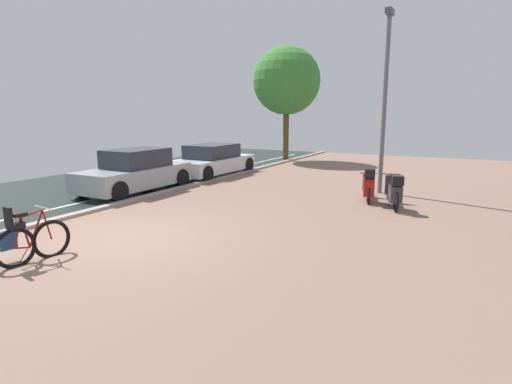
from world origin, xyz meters
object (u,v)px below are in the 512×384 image
object	(u,v)px
scooter_mid	(394,192)
parked_car_near	(135,172)
bicycle_foreground	(29,240)
street_tree	(287,81)
parked_car_far	(212,161)
scooter_near	(369,186)
lamp_post	(385,94)

from	to	relation	value
scooter_mid	parked_car_near	world-z (taller)	parked_car_near
bicycle_foreground	street_tree	distance (m)	17.01
scooter_mid	street_tree	world-z (taller)	street_tree
scooter_mid	parked_car_near	xyz separation A→B (m)	(-8.04, -1.48, 0.19)
parked_car_far	scooter_near	bearing A→B (deg)	-17.53
parked_car_near	lamp_post	bearing A→B (deg)	26.30
parked_car_near	parked_car_far	size ratio (longest dim) A/B	0.94
parked_car_far	parked_car_near	bearing A→B (deg)	-92.69
parked_car_near	scooter_near	bearing A→B (deg)	15.62
scooter_near	scooter_mid	xyz separation A→B (m)	(0.82, -0.54, -0.02)
lamp_post	parked_car_far	bearing A→B (deg)	174.61
parked_car_near	scooter_mid	bearing A→B (deg)	10.41
scooter_near	bicycle_foreground	bearing A→B (deg)	-117.48
bicycle_foreground	lamp_post	size ratio (longest dim) A/B	0.24
scooter_near	street_tree	bearing A→B (deg)	127.11
parked_car_far	lamp_post	distance (m)	7.51
bicycle_foreground	scooter_near	distance (m)	8.83
street_tree	scooter_near	bearing A→B (deg)	-52.89
street_tree	lamp_post	bearing A→B (deg)	-47.21
scooter_near	street_tree	xyz separation A→B (m)	(-6.48, 8.57, 3.75)
scooter_near	parked_car_near	world-z (taller)	parked_car_near
parked_car_near	street_tree	distance (m)	11.20
scooter_near	scooter_mid	bearing A→B (deg)	-33.42
street_tree	parked_car_far	bearing A→B (deg)	-94.81
parked_car_near	lamp_post	world-z (taller)	lamp_post
parked_car_far	street_tree	xyz separation A→B (m)	(0.53, 6.35, 3.62)
lamp_post	street_tree	bearing A→B (deg)	132.79
scooter_near	lamp_post	size ratio (longest dim) A/B	0.29
parked_car_far	street_tree	bearing A→B (deg)	85.19
scooter_mid	street_tree	size ratio (longest dim) A/B	0.30
scooter_mid	street_tree	bearing A→B (deg)	128.72
bicycle_foreground	street_tree	size ratio (longest dim) A/B	0.22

